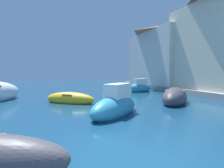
{
  "coord_description": "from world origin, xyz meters",
  "views": [
    {
      "loc": [
        -1.67,
        -3.83,
        2.08
      ],
      "look_at": [
        3.86,
        11.19,
        0.98
      ],
      "focal_mm": 28.33,
      "sensor_mm": 36.0,
      "label": 1
    }
  ],
  "objects_px": {
    "waterfront_building_annex": "(167,54)",
    "moored_boat_7": "(138,88)",
    "moored_boat_5": "(70,99)",
    "moored_boat_1": "(116,106)",
    "moored_boat_6": "(175,97)"
  },
  "relations": [
    {
      "from": "waterfront_building_annex",
      "to": "moored_boat_7",
      "type": "bearing_deg",
      "value": -152.82
    },
    {
      "from": "moored_boat_5",
      "to": "moored_boat_7",
      "type": "bearing_deg",
      "value": -113.36
    },
    {
      "from": "waterfront_building_annex",
      "to": "moored_boat_5",
      "type": "bearing_deg",
      "value": -151.36
    },
    {
      "from": "moored_boat_7",
      "to": "waterfront_building_annex",
      "type": "xyz_separation_m",
      "value": [
        5.75,
        2.95,
        3.99
      ]
    },
    {
      "from": "moored_boat_7",
      "to": "moored_boat_1",
      "type": "bearing_deg",
      "value": 48.44
    },
    {
      "from": "moored_boat_1",
      "to": "moored_boat_7",
      "type": "height_order",
      "value": "moored_boat_1"
    },
    {
      "from": "moored_boat_6",
      "to": "moored_boat_1",
      "type": "bearing_deg",
      "value": 155.92
    },
    {
      "from": "moored_boat_6",
      "to": "moored_boat_5",
      "type": "bearing_deg",
      "value": 117.5
    },
    {
      "from": "moored_boat_7",
      "to": "waterfront_building_annex",
      "type": "bearing_deg",
      "value": -159.5
    },
    {
      "from": "moored_boat_1",
      "to": "moored_boat_6",
      "type": "relative_size",
      "value": 0.94
    },
    {
      "from": "moored_boat_6",
      "to": "waterfront_building_annex",
      "type": "distance_m",
      "value": 12.37
    },
    {
      "from": "moored_boat_1",
      "to": "moored_boat_5",
      "type": "bearing_deg",
      "value": -107.09
    },
    {
      "from": "moored_boat_5",
      "to": "waterfront_building_annex",
      "type": "height_order",
      "value": "waterfront_building_annex"
    },
    {
      "from": "moored_boat_1",
      "to": "moored_boat_7",
      "type": "relative_size",
      "value": 1.17
    },
    {
      "from": "waterfront_building_annex",
      "to": "moored_boat_1",
      "type": "bearing_deg",
      "value": -135.68
    }
  ]
}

